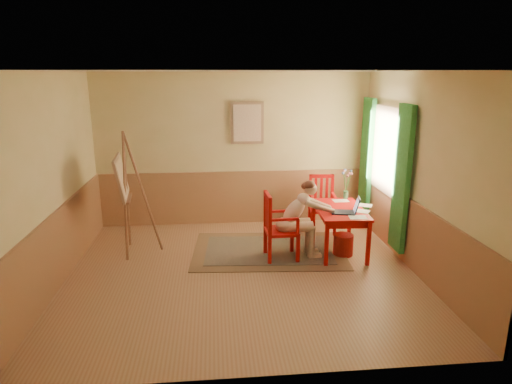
{
  "coord_description": "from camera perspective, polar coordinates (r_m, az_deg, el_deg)",
  "views": [
    {
      "loc": [
        -0.37,
        -5.8,
        2.78
      ],
      "look_at": [
        0.25,
        0.55,
        1.05
      ],
      "focal_mm": 30.99,
      "sensor_mm": 36.0,
      "label": 1
    }
  ],
  "objects": [
    {
      "name": "wastebasket",
      "position": [
        7.12,
        11.19,
        -6.68
      ],
      "size": [
        0.42,
        0.42,
        0.33
      ],
      "primitive_type": "cylinder",
      "rotation": [
        0.0,
        0.0,
        -0.47
      ],
      "color": "red",
      "rests_on": "room"
    },
    {
      "name": "table",
      "position": [
        7.08,
        10.77,
        -2.78
      ],
      "size": [
        0.78,
        1.23,
        0.72
      ],
      "color": "red",
      "rests_on": "room"
    },
    {
      "name": "chair_back",
      "position": [
        7.98,
        8.51,
        -1.55
      ],
      "size": [
        0.49,
        0.51,
        1.02
      ],
      "color": "red",
      "rests_on": "room"
    },
    {
      "name": "vase",
      "position": [
        7.56,
        11.57,
        0.86
      ],
      "size": [
        0.24,
        0.25,
        0.51
      ],
      "color": "#3F724C",
      "rests_on": "table"
    },
    {
      "name": "rug",
      "position": [
        7.19,
        1.62,
        -7.5
      ],
      "size": [
        2.51,
        1.77,
        0.02
      ],
      "color": "#8C7251",
      "rests_on": "room"
    },
    {
      "name": "laptop",
      "position": [
        6.83,
        11.72,
        -2.28
      ],
      "size": [
        0.45,
        0.33,
        0.25
      ],
      "color": "#1E2338",
      "rests_on": "table"
    },
    {
      "name": "easel",
      "position": [
        7.08,
        -16.65,
        1.21
      ],
      "size": [
        0.69,
        0.87,
        1.95
      ],
      "color": "#915E42",
      "rests_on": "room"
    },
    {
      "name": "papers",
      "position": [
        7.1,
        12.72,
        -2.06
      ],
      "size": [
        0.58,
        1.08,
        0.0
      ],
      "color": "white",
      "rests_on": "table"
    },
    {
      "name": "room",
      "position": [
        5.98,
        -1.88,
        1.8
      ],
      "size": [
        5.04,
        4.54,
        2.84
      ],
      "color": "#AB7B5B",
      "rests_on": "ground"
    },
    {
      "name": "window",
      "position": [
        7.58,
        16.15,
        3.65
      ],
      "size": [
        0.12,
        2.01,
        2.2
      ],
      "color": "white",
      "rests_on": "room"
    },
    {
      "name": "chair_left",
      "position": [
        6.73,
        2.86,
        -4.48
      ],
      "size": [
        0.5,
        0.48,
        1.04
      ],
      "color": "red",
      "rests_on": "room"
    },
    {
      "name": "wall_portrait",
      "position": [
        8.08,
        -1.14,
        8.91
      ],
      "size": [
        0.6,
        0.05,
        0.76
      ],
      "color": "#9D775C",
      "rests_on": "room"
    },
    {
      "name": "figure",
      "position": [
        6.75,
        5.6,
        -3.09
      ],
      "size": [
        0.91,
        0.39,
        1.22
      ],
      "color": "beige",
      "rests_on": "room"
    },
    {
      "name": "wainscot",
      "position": [
        6.99,
        -2.24,
        -3.88
      ],
      "size": [
        5.0,
        4.5,
        1.0
      ],
      "color": "#B07C58",
      "rests_on": "room"
    }
  ]
}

